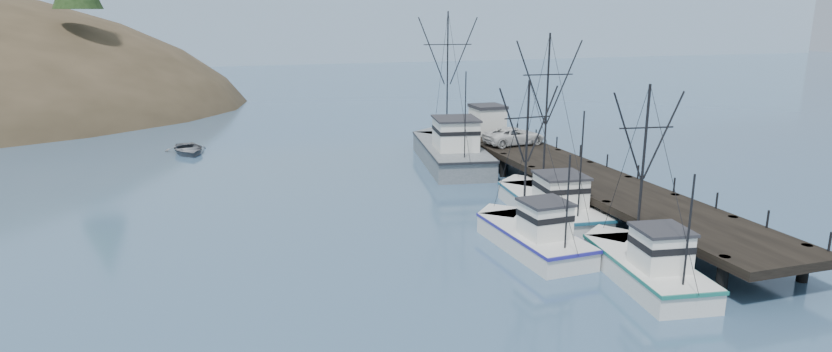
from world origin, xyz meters
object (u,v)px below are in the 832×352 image
at_px(pier, 561,168).
at_px(pickup_truck, 514,136).
at_px(trawler_far, 549,203).
at_px(pier_shed, 487,119).
at_px(work_vessel, 450,150).
at_px(trawler_near, 644,265).
at_px(motorboat, 188,153).
at_px(trawler_mid, 531,235).

xyz_separation_m(pier, pickup_truck, (-0.05, 8.25, 1.10)).
xyz_separation_m(trawler_far, pier_shed, (4.25, 20.05, 2.60)).
bearing_deg(work_vessel, trawler_near, -90.07).
distance_m(pier, trawler_near, 18.03).
xyz_separation_m(pier_shed, motorboat, (-28.28, 8.89, -3.42)).
bearing_deg(trawler_near, work_vessel, 89.93).
bearing_deg(pier_shed, work_vessel, -148.38).
bearing_deg(trawler_far, pier, 53.60).
relative_size(pier, trawler_far, 3.49).
relative_size(trawler_mid, pickup_truck, 1.80).
distance_m(trawler_near, work_vessel, 28.44).
distance_m(trawler_mid, pickup_truck, 21.37).
distance_m(trawler_far, work_vessel, 16.94).
relative_size(trawler_near, pickup_truck, 1.84).
bearing_deg(pier_shed, trawler_mid, -108.42).
height_order(pier, trawler_near, trawler_near).
bearing_deg(pickup_truck, motorboat, 55.47).
distance_m(pier_shed, pickup_truck, 6.09).
relative_size(trawler_near, trawler_far, 0.83).
relative_size(work_vessel, pier_shed, 5.35).
bearing_deg(trawler_far, trawler_near, -94.33).
relative_size(pier_shed, pickup_truck, 0.57).
bearing_deg(trawler_mid, pier, 52.98).
bearing_deg(motorboat, trawler_mid, -69.48).
distance_m(pier, pickup_truck, 8.32).
bearing_deg(motorboat, pickup_truck, -37.21).
height_order(work_vessel, motorboat, work_vessel).
bearing_deg(work_vessel, trawler_far, -87.16).
distance_m(work_vessel, pier_shed, 6.37).
relative_size(pickup_truck, motorboat, 1.00).
height_order(trawler_near, pier_shed, trawler_near).
bearing_deg(trawler_far, motorboat, 129.71).
xyz_separation_m(trawler_mid, motorboat, (-19.76, 34.47, -0.82)).
xyz_separation_m(pier, trawler_near, (-5.11, -17.27, -0.87)).
bearing_deg(pickup_truck, trawler_near, 162.16).
height_order(pier, trawler_far, trawler_far).
xyz_separation_m(trawler_mid, trawler_far, (4.27, 5.54, 0.00)).
height_order(work_vessel, pier_shed, work_vessel).
distance_m(trawler_mid, pier_shed, 27.09).
bearing_deg(pickup_truck, trawler_far, 156.72).
height_order(pier, pier_shed, pier_shed).
distance_m(work_vessel, motorboat, 26.15).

